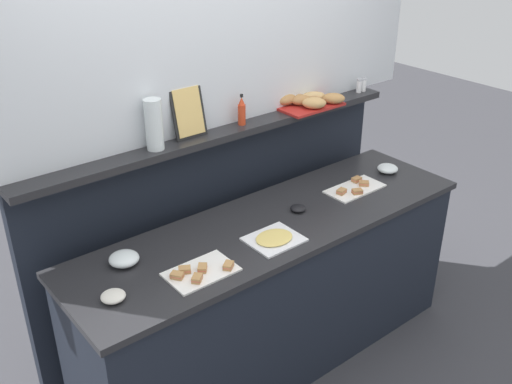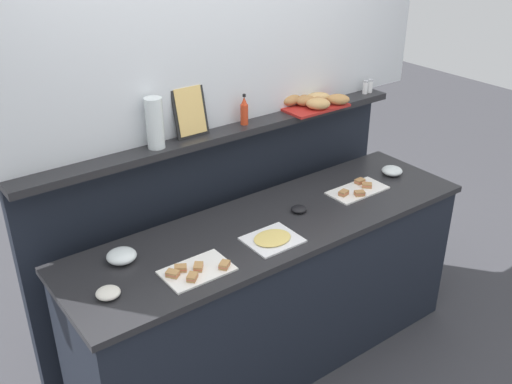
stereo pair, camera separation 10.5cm
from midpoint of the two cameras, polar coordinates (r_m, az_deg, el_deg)
name	(u,v)px [view 1 (the left image)]	position (r m, az deg, el deg)	size (l,w,h in m)	color
ground_plane	(215,306)	(4.03, -4.78, -11.03)	(12.00, 12.00, 0.00)	#38383D
buffet_counter	(273,292)	(3.37, 0.80, -9.75)	(2.32, 0.67, 0.93)	black
back_ledge_unit	(220,223)	(3.58, -4.37, -3.01)	(2.40, 0.22, 1.32)	black
upper_wall_panel	(210,7)	(3.17, -5.47, 17.45)	(3.00, 0.08, 1.28)	silver
sandwich_platter_front	(355,188)	(3.48, 8.74, 0.37)	(0.36, 0.18, 0.04)	white
sandwich_platter_side	(200,272)	(2.72, -6.56, -7.72)	(0.32, 0.21, 0.04)	white
cold_cuts_platter	(274,239)	(2.95, 0.75, -4.57)	(0.27, 0.23, 0.02)	white
glass_bowl_large	(388,169)	(3.73, 11.89, 2.21)	(0.13, 0.13, 0.05)	silver
glass_bowl_medium	(124,259)	(2.84, -13.75, -6.37)	(0.14, 0.14, 0.06)	silver
condiment_bowl_teal	(298,208)	(3.21, 3.19, -1.60)	(0.09, 0.09, 0.03)	black
condiment_bowl_cream	(113,296)	(2.63, -14.85, -9.78)	(0.11, 0.11, 0.04)	silver
hot_sauce_bottle	(242,111)	(3.30, -2.32, 7.83)	(0.04, 0.04, 0.18)	red
salt_shaker	(359,86)	(3.92, 9.22, 10.14)	(0.03, 0.03, 0.09)	white
pepper_shaker	(364,85)	(3.96, 9.66, 10.25)	(0.03, 0.03, 0.09)	white
bread_basket	(309,101)	(3.61, 4.30, 8.82)	(0.41, 0.32, 0.08)	#B2231E
framed_picture	(188,112)	(3.13, -7.56, 7.73)	(0.19, 0.07, 0.28)	black
water_carafe	(154,125)	(3.00, -10.89, 6.45)	(0.09, 0.09, 0.26)	silver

